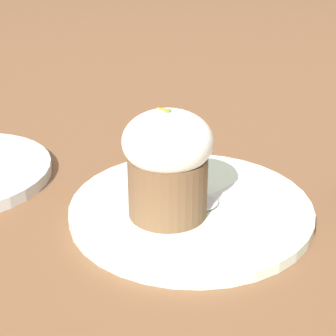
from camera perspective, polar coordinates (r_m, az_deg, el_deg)
name	(u,v)px	position (r m, az deg, el deg)	size (l,w,h in m)	color
ground_plane	(191,214)	(0.62, 2.33, -4.67)	(4.00, 4.00, 0.00)	brown
dessert_plate	(191,209)	(0.62, 2.34, -4.20)	(0.27, 0.27, 0.01)	silver
carrot_cake	(168,162)	(0.57, 0.00, 0.62)	(0.09, 0.09, 0.12)	brown
spoon	(211,198)	(0.62, 4.37, -3.09)	(0.04, 0.12, 0.01)	silver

